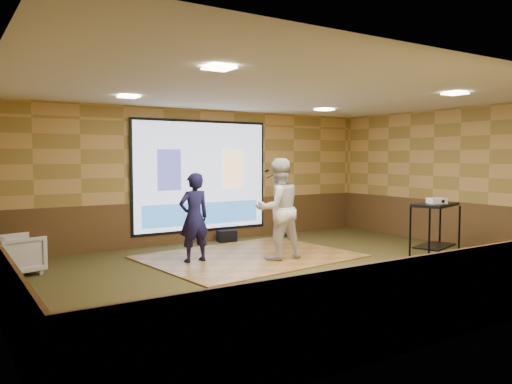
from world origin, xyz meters
TOP-DOWN VIEW (x-y plane):
  - ground at (0.00, 0.00)m, footprint 9.00×9.00m
  - room_shell at (0.00, 0.00)m, footprint 9.04×7.04m
  - wainscot_back at (0.00, 3.48)m, footprint 9.00×0.04m
  - wainscot_front at (0.00, -3.48)m, footprint 9.00×0.04m
  - wainscot_right at (4.48, 0.00)m, footprint 0.04×7.00m
  - projector_screen at (0.00, 3.44)m, footprint 3.32×0.06m
  - downlight_nw at (-2.20, 1.80)m, footprint 0.32×0.32m
  - downlight_ne at (2.20, 1.80)m, footprint 0.32×0.32m
  - downlight_sw at (-2.20, -1.50)m, footprint 0.32×0.32m
  - downlight_se at (2.20, -1.50)m, footprint 0.32×0.32m
  - dance_floor at (-0.03, 1.35)m, footprint 4.09×3.29m
  - player_left at (-1.15, 1.44)m, footprint 0.61×0.41m
  - player_right at (0.27, 0.82)m, footprint 0.96×0.77m
  - av_table at (2.76, -0.75)m, footprint 1.02×0.54m
  - projector at (2.73, -0.79)m, footprint 0.38×0.35m
  - mic_stand at (1.94, 3.10)m, footprint 0.64×0.26m
  - banquet_chair at (-4.00, 2.16)m, footprint 0.90×0.88m
  - duffel_bag at (0.47, 3.14)m, footprint 0.45×0.34m

SIDE VIEW (x-z plane):
  - ground at x=0.00m, z-range 0.00..0.00m
  - dance_floor at x=-0.03m, z-range 0.00..0.03m
  - duffel_bag at x=0.47m, z-range 0.00..0.26m
  - banquet_chair at x=-4.00m, z-range 0.00..0.66m
  - wainscot_back at x=0.00m, z-range 0.00..0.95m
  - wainscot_front at x=0.00m, z-range 0.00..0.95m
  - wainscot_right at x=4.48m, z-range 0.00..0.95m
  - mic_stand at x=1.94m, z-range -0.33..1.31m
  - av_table at x=2.76m, z-range 0.23..1.31m
  - player_left at x=-1.15m, z-range 0.03..1.65m
  - player_right at x=0.27m, z-range 0.03..1.91m
  - projector at x=2.73m, z-range 1.07..1.17m
  - projector_screen at x=0.00m, z-range 0.21..2.73m
  - room_shell at x=0.00m, z-range 0.58..3.60m
  - downlight_nw at x=-2.20m, z-range 2.96..2.98m
  - downlight_ne at x=2.20m, z-range 2.96..2.98m
  - downlight_sw at x=-2.20m, z-range 2.96..2.98m
  - downlight_se at x=2.20m, z-range 2.96..2.98m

